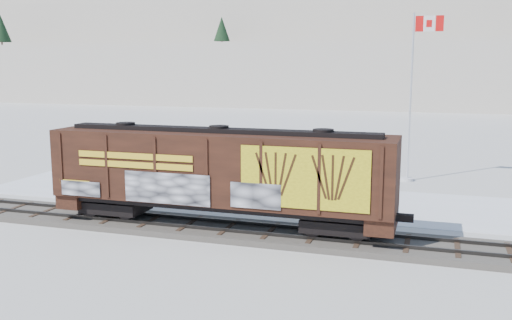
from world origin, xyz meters
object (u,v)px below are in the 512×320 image
(car_white, at_px, (268,185))
(car_dark, at_px, (353,198))
(hopper_railcar, at_px, (219,171))
(flagpole, at_px, (411,121))
(car_silver, at_px, (257,185))

(car_white, relative_size, car_dark, 1.18)
(car_dark, bearing_deg, car_white, 93.63)
(car_white, bearing_deg, car_dark, -83.13)
(hopper_railcar, xyz_separation_m, flagpole, (7.76, 15.14, 1.15))
(flagpole, bearing_deg, car_dark, -105.47)
(hopper_railcar, xyz_separation_m, car_silver, (-0.39, 6.89, -2.04))
(car_white, height_order, car_dark, car_white)
(flagpole, xyz_separation_m, car_white, (-7.51, -8.20, -3.18))
(flagpole, height_order, car_white, flagpole)
(hopper_railcar, height_order, car_silver, hopper_railcar)
(flagpole, height_order, car_silver, flagpole)
(flagpole, distance_m, car_white, 11.57)
(flagpole, distance_m, car_silver, 12.03)
(hopper_railcar, bearing_deg, car_dark, 49.44)
(car_silver, bearing_deg, car_dark, -88.83)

